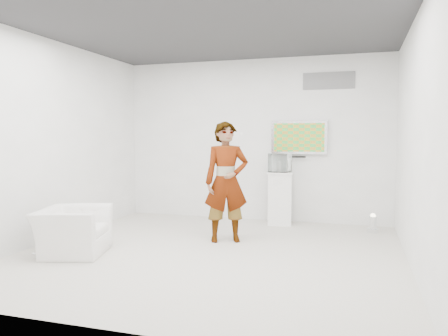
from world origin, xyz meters
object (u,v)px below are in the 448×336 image
Objects in this scene: floor_uplight at (373,223)px; person at (226,182)px; tv at (299,137)px; armchair at (73,231)px; pedestal at (280,198)px.

person is at bearing -148.94° from floor_uplight.
tv is at bearing 158.72° from floor_uplight.
person is (-0.84, -1.77, -0.66)m from tv.
armchair is 3.61m from pedestal.
pedestal is 1.63m from floor_uplight.
pedestal is (0.54, 1.51, -0.43)m from person.
tv is 2.07m from person.
person is 1.90× the size of armchair.
tv is at bearing 41.06° from person.
floor_uplight is at bearing -72.54° from armchair.
tv reaches higher than armchair.
tv is at bearing -56.32° from armchair.
tv is at bearing 40.96° from pedestal.
tv is 1.96m from floor_uplight.
floor_uplight is (1.28, -0.50, -1.40)m from tv.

